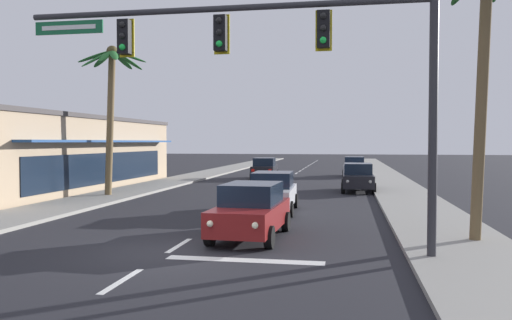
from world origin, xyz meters
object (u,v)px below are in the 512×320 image
object	(u,v)px
traffic_signal_mast	(288,54)
storefront_strip_left	(61,153)
sedan_parked_nearest_kerb	(358,177)
palm_right_nearest	(486,18)
sedan_oncoming_far	(265,168)
sedan_parked_mid_kerb	(354,166)
palm_left_second	(111,90)
sedan_third_in_queue	(273,192)
sedan_lead_at_stop_bar	(251,210)

from	to	relation	value
traffic_signal_mast	storefront_strip_left	bearing A→B (deg)	135.56
sedan_parked_nearest_kerb	palm_right_nearest	distance (m)	16.74
sedan_oncoming_far	sedan_parked_mid_kerb	world-z (taller)	same
sedan_parked_mid_kerb	storefront_strip_left	xyz separation A→B (m)	(-17.84, -16.08, 1.41)
sedan_parked_mid_kerb	palm_right_nearest	xyz separation A→B (m)	(3.24, -29.08, 5.61)
sedan_parked_nearest_kerb	palm_left_second	distance (m)	14.96
traffic_signal_mast	sedan_parked_nearest_kerb	xyz separation A→B (m)	(2.16, 17.85, -4.37)
traffic_signal_mast	palm_left_second	bearing A→B (deg)	131.52
traffic_signal_mast	sedan_third_in_queue	world-z (taller)	traffic_signal_mast
traffic_signal_mast	palm_left_second	distance (m)	16.33
sedan_parked_mid_kerb	palm_left_second	distance (m)	23.72
sedan_third_in_queue	sedan_parked_nearest_kerb	distance (m)	10.36
sedan_parked_nearest_kerb	palm_right_nearest	size ratio (longest dim) A/B	0.51
sedan_oncoming_far	sedan_parked_mid_kerb	distance (m)	8.26
palm_right_nearest	storefront_strip_left	size ratio (longest dim) A/B	0.42
sedan_oncoming_far	sedan_parked_nearest_kerb	size ratio (longest dim) A/B	1.01
palm_left_second	storefront_strip_left	xyz separation A→B (m)	(-4.89, 3.18, -3.47)
sedan_oncoming_far	sedan_parked_mid_kerb	size ratio (longest dim) A/B	1.01
sedan_oncoming_far	sedan_lead_at_stop_bar	bearing A→B (deg)	-81.73
storefront_strip_left	sedan_third_in_queue	bearing A→B (deg)	-27.07
sedan_lead_at_stop_bar	palm_right_nearest	size ratio (longest dim) A/B	0.52
sedan_lead_at_stop_bar	sedan_parked_mid_kerb	xyz separation A→B (m)	(3.52, 29.21, 0.00)
palm_right_nearest	storefront_strip_left	world-z (taller)	palm_right_nearest
palm_left_second	palm_right_nearest	world-z (taller)	palm_right_nearest
sedan_parked_nearest_kerb	storefront_strip_left	size ratio (longest dim) A/B	0.21
sedan_parked_mid_kerb	sedan_lead_at_stop_bar	bearing A→B (deg)	-96.88
sedan_parked_nearest_kerb	sedan_parked_mid_kerb	world-z (taller)	same
traffic_signal_mast	palm_right_nearest	xyz separation A→B (m)	(5.37, 2.41, 1.24)
sedan_lead_at_stop_bar	storefront_strip_left	xyz separation A→B (m)	(-14.32, 13.12, 1.41)
sedan_lead_at_stop_bar	sedan_parked_nearest_kerb	distance (m)	15.97
sedan_parked_mid_kerb	storefront_strip_left	world-z (taller)	storefront_strip_left
sedan_lead_at_stop_bar	palm_right_nearest	xyz separation A→B (m)	(6.76, 0.13, 5.61)
traffic_signal_mast	sedan_parked_nearest_kerb	world-z (taller)	traffic_signal_mast
sedan_lead_at_stop_bar	palm_left_second	xyz separation A→B (m)	(-9.43, 9.94, 4.88)
traffic_signal_mast	storefront_strip_left	size ratio (longest dim) A/B	0.52
sedan_oncoming_far	palm_right_nearest	bearing A→B (deg)	-67.39
palm_left_second	storefront_strip_left	size ratio (longest dim) A/B	0.39
sedan_third_in_queue	palm_right_nearest	bearing A→B (deg)	-39.73
sedan_lead_at_stop_bar	sedan_third_in_queue	size ratio (longest dim) A/B	1.00
sedan_third_in_queue	sedan_parked_nearest_kerb	bearing A→B (deg)	68.86
traffic_signal_mast	sedan_third_in_queue	bearing A→B (deg)	100.93
traffic_signal_mast	sedan_parked_mid_kerb	distance (m)	31.86
sedan_third_in_queue	sedan_oncoming_far	distance (m)	19.52
traffic_signal_mast	sedan_parked_mid_kerb	bearing A→B (deg)	86.12
sedan_oncoming_far	sedan_parked_nearest_kerb	world-z (taller)	same
traffic_signal_mast	palm_right_nearest	world-z (taller)	palm_right_nearest
traffic_signal_mast	palm_left_second	world-z (taller)	palm_left_second
sedan_oncoming_far	sedan_parked_mid_kerb	xyz separation A→B (m)	(7.17, 4.09, 0.00)
sedan_oncoming_far	sedan_parked_nearest_kerb	distance (m)	11.95
storefront_strip_left	palm_left_second	bearing A→B (deg)	-33.06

